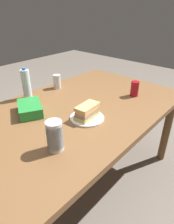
% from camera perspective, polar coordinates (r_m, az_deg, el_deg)
% --- Properties ---
extents(ground_plane, '(8.00, 8.00, 0.00)m').
position_cam_1_polar(ground_plane, '(1.88, -2.89, -19.15)').
color(ground_plane, '#70665B').
extents(dining_table, '(1.74, 1.03, 0.73)m').
position_cam_1_polar(dining_table, '(1.47, -3.51, -1.88)').
color(dining_table, brown).
rests_on(dining_table, ground_plane).
extents(paper_plate, '(0.22, 0.22, 0.01)m').
position_cam_1_polar(paper_plate, '(1.31, 0.00, -1.69)').
color(paper_plate, white).
rests_on(paper_plate, dining_table).
extents(sandwich, '(0.19, 0.11, 0.08)m').
position_cam_1_polar(sandwich, '(1.29, 0.03, 0.20)').
color(sandwich, '#DBB26B').
rests_on(sandwich, paper_plate).
extents(soda_can_red, '(0.07, 0.07, 0.12)m').
position_cam_1_polar(soda_can_red, '(1.66, 13.55, 6.52)').
color(soda_can_red, maroon).
rests_on(soda_can_red, dining_table).
extents(chip_bag, '(0.24, 0.27, 0.07)m').
position_cam_1_polar(chip_bag, '(1.42, -16.13, 0.99)').
color(chip_bag, '#268C38').
rests_on(chip_bag, dining_table).
extents(plastic_cup_stack, '(0.08, 0.08, 0.17)m').
position_cam_1_polar(plastic_cup_stack, '(1.02, -9.27, -6.81)').
color(plastic_cup_stack, silver).
rests_on(plastic_cup_stack, dining_table).
extents(water_bottle_spare, '(0.07, 0.07, 0.25)m').
position_cam_1_polar(water_bottle_spare, '(1.62, -17.05, 7.63)').
color(water_bottle_spare, silver).
rests_on(water_bottle_spare, dining_table).
extents(soda_can_silver, '(0.07, 0.07, 0.12)m').
position_cam_1_polar(soda_can_silver, '(1.79, -8.63, 8.68)').
color(soda_can_silver, silver).
rests_on(soda_can_silver, dining_table).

